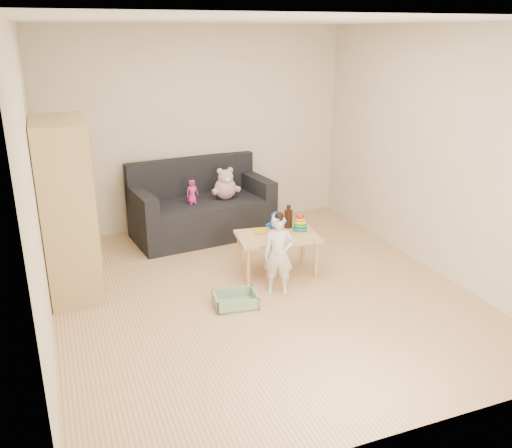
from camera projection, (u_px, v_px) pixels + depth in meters
name	position (u px, v px, depth m)	size (l,w,h in m)	color
room	(261.00, 168.00, 5.10)	(4.50, 4.50, 4.50)	#DEAD77
wardrobe	(67.00, 209.00, 5.31)	(0.49, 0.97, 1.75)	tan
sofa	(203.00, 218.00, 6.97)	(1.74, 0.87, 0.49)	black
play_table	(277.00, 254.00, 5.89)	(0.86, 0.54, 0.45)	tan
storage_bin	(235.00, 300.00, 5.24)	(0.41, 0.31, 0.12)	#79A376
toddler	(279.00, 255.00, 5.40)	(0.30, 0.20, 0.81)	silver
pink_bear	(225.00, 186.00, 6.89)	(0.30, 0.26, 0.34)	#C893A0
doll	(192.00, 192.00, 6.70)	(0.15, 0.10, 0.30)	#DC2991
ring_stacker	(300.00, 225.00, 5.89)	(0.17, 0.17, 0.19)	#C7B40A
brown_bottle	(288.00, 218.00, 6.00)	(0.09, 0.09, 0.26)	black
blue_plush	(276.00, 221.00, 5.88)	(0.19, 0.15, 0.23)	blue
wooden_figure	(275.00, 232.00, 5.75)	(0.04, 0.03, 0.10)	brown
yellow_book	(263.00, 231.00, 5.91)	(0.19, 0.19, 0.01)	gold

